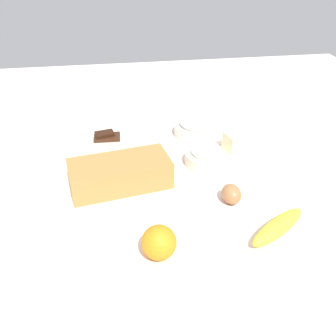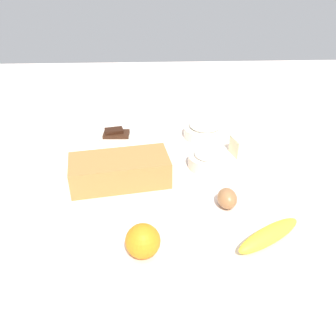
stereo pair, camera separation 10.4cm
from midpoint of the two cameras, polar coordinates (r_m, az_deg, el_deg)
ground_plane at (r=1.07m, az=-2.79°, el=-2.35°), size 2.40×2.40×0.02m
loaf_pan at (r=1.03m, az=-10.46°, el=-0.87°), size 0.30×0.17×0.08m
flour_bowl at (r=1.30m, az=2.03°, el=6.40°), size 0.15×0.15×0.07m
sugar_bowl at (r=1.12m, az=3.16°, el=1.77°), size 0.12×0.12×0.06m
banana at (r=0.89m, az=13.86°, el=-9.12°), size 0.18×0.14×0.04m
orange_fruit at (r=0.81m, az=-5.22°, el=-11.80°), size 0.08×0.08×0.08m
butter_block at (r=1.22m, az=8.68°, el=4.14°), size 0.10×0.09×0.06m
egg_near_butter at (r=0.97m, az=6.98°, el=-4.21°), size 0.06×0.07×0.05m
chocolate_plate at (r=1.29m, az=-11.93°, el=4.51°), size 0.13×0.13×0.03m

